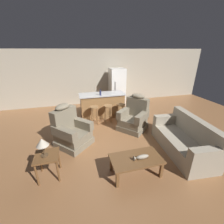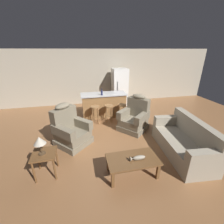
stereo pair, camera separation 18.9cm
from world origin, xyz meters
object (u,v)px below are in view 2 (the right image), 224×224
object	(u,v)px
couch	(184,142)
recliner_near_island	(135,118)
coffee_table	(133,161)
fish_figurine	(138,158)
bar_stool_middle	(109,110)
bar_stool_right	(122,109)
refrigerator	(120,87)
recliner_near_lamp	(71,130)
table_lamp	(39,141)
bar_stool_left	(95,112)
end_table	(45,157)
bottle_tall_green	(102,93)
kitchen_island	(104,105)

from	to	relation	value
couch	recliner_near_island	distance (m)	1.74
coffee_table	fish_figurine	world-z (taller)	fish_figurine
fish_figurine	bar_stool_middle	distance (m)	2.70
couch	bar_stool_right	bearing A→B (deg)	-59.54
fish_figurine	refrigerator	xyz separation A→B (m)	(0.83, 4.53, 0.42)
recliner_near_lamp	table_lamp	size ratio (longest dim) A/B	2.93
refrigerator	recliner_near_lamp	bearing A→B (deg)	-127.36
refrigerator	recliner_near_island	bearing A→B (deg)	-93.41
recliner_near_island	bar_stool_left	size ratio (longest dim) A/B	1.76
couch	recliner_near_island	size ratio (longest dim) A/B	1.64
bar_stool_right	refrigerator	distance (m)	1.92
fish_figurine	end_table	size ratio (longest dim) A/B	0.61
recliner_near_lamp	bottle_tall_green	size ratio (longest dim) A/B	4.70
bar_stool_left	coffee_table	bearing A→B (deg)	-79.53
bar_stool_left	bottle_tall_green	bearing A→B (deg)	52.73
couch	recliner_near_island	world-z (taller)	recliner_near_island
bar_stool_left	bar_stool_right	world-z (taller)	same
bar_stool_middle	bottle_tall_green	world-z (taller)	bottle_tall_green
bar_stool_left	couch	bearing A→B (deg)	-47.53
recliner_near_lamp	table_lamp	distance (m)	1.33
recliner_near_lamp	table_lamp	world-z (taller)	recliner_near_lamp
recliner_near_island	bottle_tall_green	xyz separation A→B (m)	(-0.93, 1.13, 0.62)
couch	coffee_table	bearing A→B (deg)	20.21
bar_stool_middle	refrigerator	distance (m)	2.08
end_table	coffee_table	bearing A→B (deg)	-12.57
end_table	table_lamp	distance (m)	0.41
kitchen_island	bar_stool_middle	bearing A→B (deg)	-82.96
coffee_table	refrigerator	bearing A→B (deg)	78.38
bar_stool_left	bottle_tall_green	xyz separation A→B (m)	(0.33, 0.43, 0.57)
bar_stool_middle	end_table	bearing A→B (deg)	-129.29
fish_figurine	refrigerator	world-z (taller)	refrigerator
bar_stool_left	bar_stool_right	distance (m)	1.02
recliner_near_lamp	refrigerator	distance (m)	3.74
coffee_table	couch	world-z (taller)	couch
fish_figurine	end_table	xyz separation A→B (m)	(-1.91, 0.45, -0.00)
recliner_near_lamp	recliner_near_island	xyz separation A→B (m)	(2.10, 0.42, 0.00)
fish_figurine	refrigerator	distance (m)	4.63
bar_stool_right	refrigerator	world-z (taller)	refrigerator
coffee_table	fish_figurine	xyz separation A→B (m)	(0.09, -0.05, 0.10)
recliner_near_island	refrigerator	bearing A→B (deg)	-134.20
bottle_tall_green	coffee_table	bearing A→B (deg)	-86.98
recliner_near_island	end_table	bearing A→B (deg)	-9.98
coffee_table	refrigerator	distance (m)	4.61
couch	bar_stool_middle	world-z (taller)	couch
fish_figurine	couch	bearing A→B (deg)	17.09
table_lamp	kitchen_island	bearing A→B (deg)	58.26
bar_stool_right	bottle_tall_green	world-z (taller)	bottle_tall_green
recliner_near_island	end_table	distance (m)	3.02
couch	table_lamp	xyz separation A→B (m)	(-3.42, -0.02, 0.53)
end_table	kitchen_island	world-z (taller)	kitchen_island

